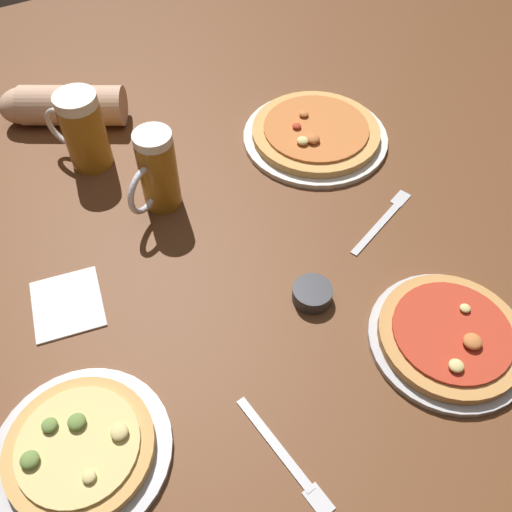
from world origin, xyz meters
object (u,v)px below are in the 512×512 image
fork_left (284,456)px  beer_mug_amber (157,172)px  pizza_plate_near (81,449)px  diner_arm (60,106)px  ramekin_butter (312,294)px  fork_spare (383,220)px  pizza_plate_far (315,134)px  pizza_plate_side (450,337)px  napkin_folded (67,303)px  beer_mug_dark (83,131)px

fork_left → beer_mug_amber: bearing=85.1°
pizza_plate_near → beer_mug_amber: (0.30, 0.41, 0.07)m
pizza_plate_near → diner_arm: bearing=74.8°
beer_mug_amber → diner_arm: 0.37m
ramekin_butter → fork_spare: (0.22, 0.09, -0.01)m
pizza_plate_far → diner_arm: bearing=144.4°
pizza_plate_side → diner_arm: size_ratio=0.97×
fork_spare → beer_mug_amber: bearing=144.3°
pizza_plate_far → diner_arm: 0.58m
fork_left → diner_arm: 0.92m
pizza_plate_side → ramekin_butter: bearing=129.2°
beer_mug_amber → diner_arm: beer_mug_amber is taller
pizza_plate_near → fork_left: size_ratio=1.26×
ramekin_butter → diner_arm: bearing=108.3°
beer_mug_amber → ramekin_butter: beer_mug_amber is taller
pizza_plate_near → pizza_plate_far: bearing=32.2°
beer_mug_amber → fork_spare: 0.45m
pizza_plate_far → pizza_plate_side: size_ratio=1.22×
pizza_plate_side → ramekin_butter: size_ratio=3.78×
napkin_folded → beer_mug_amber: bearing=31.1°
beer_mug_dark → fork_left: size_ratio=0.82×
pizza_plate_side → napkin_folded: size_ratio=1.99×
diner_arm → napkin_folded: bearing=-106.5°
pizza_plate_side → fork_spare: bearing=74.9°
fork_spare → beer_mug_dark: bearing=134.6°
beer_mug_dark → fork_spare: beer_mug_dark is taller
fork_spare → pizza_plate_near: bearing=-167.0°
pizza_plate_far → diner_arm: diner_arm is taller
diner_arm → fork_spare: bearing=-53.5°
pizza_plate_near → pizza_plate_far: 0.81m
pizza_plate_far → diner_arm: (-0.47, 0.34, 0.03)m
beer_mug_amber → fork_spare: beer_mug_amber is taller
pizza_plate_near → fork_spare: size_ratio=1.33×
beer_mug_dark → ramekin_butter: (0.22, -0.54, -0.07)m
pizza_plate_near → diner_arm: diner_arm is taller
napkin_folded → fork_left: napkin_folded is taller
pizza_plate_far → napkin_folded: pizza_plate_far is taller
pizza_plate_side → fork_spare: pizza_plate_side is taller
beer_mug_amber → ramekin_butter: bearing=-68.2°
beer_mug_dark → fork_spare: 0.64m
ramekin_butter → fork_spare: bearing=21.1°
pizza_plate_side → fork_left: 0.34m
pizza_plate_near → diner_arm: (0.21, 0.77, 0.03)m
napkin_folded → fork_left: (0.20, -0.42, -0.00)m
napkin_folded → diner_arm: size_ratio=0.49×
beer_mug_dark → napkin_folded: (-0.16, -0.34, -0.08)m
pizza_plate_near → napkin_folded: 0.27m
fork_left → fork_spare: 0.51m
beer_mug_dark → diner_arm: size_ratio=0.62×
pizza_plate_far → beer_mug_dark: 0.50m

